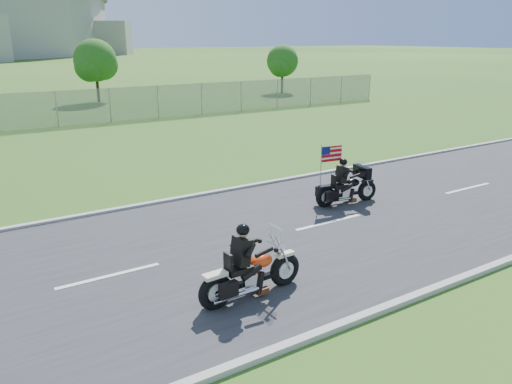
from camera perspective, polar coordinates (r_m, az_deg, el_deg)
ground at (r=11.74m, az=-6.96°, el=-7.34°), size 420.00×420.00×0.00m
road at (r=11.73m, az=-6.96°, el=-7.25°), size 120.00×8.00×0.04m
curb_north at (r=15.24m, az=-13.51°, el=-1.61°), size 120.00×0.18×0.12m
curb_south at (r=8.66m, az=5.12°, el=-16.61°), size 120.00×0.18×0.12m
tree_fence_near at (r=41.15m, az=-17.84°, el=13.90°), size 3.52×3.28×4.75m
tree_fence_far at (r=46.15m, az=3.06°, el=14.55°), size 3.08×2.87×4.20m
motorcycle_lead at (r=9.72m, az=-0.70°, el=-9.40°), size 2.34×0.63×1.58m
motorcycle_follow at (r=15.26m, az=10.31°, el=0.39°), size 2.15×0.77×1.80m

